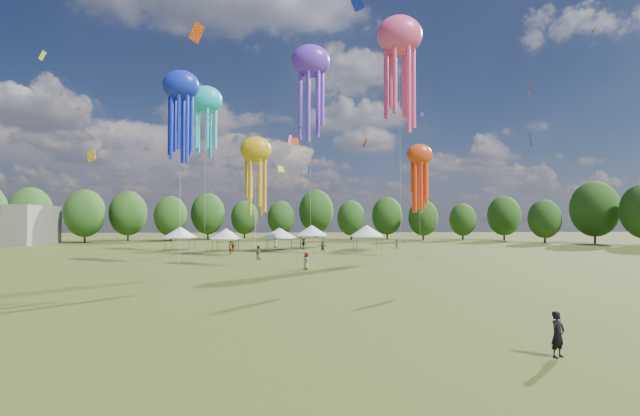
{
  "coord_description": "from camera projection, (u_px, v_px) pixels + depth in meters",
  "views": [
    {
      "loc": [
        -1.1,
        -18.0,
        5.09
      ],
      "look_at": [
        0.88,
        15.0,
        6.0
      ],
      "focal_mm": 23.82,
      "sensor_mm": 36.0,
      "label": 1
    }
  ],
  "objects": [
    {
      "name": "observer_main",
      "position": [
        558.0,
        334.0,
        15.7
      ],
      "size": [
        0.72,
        0.61,
        1.68
      ],
      "primitive_type": "imported",
      "rotation": [
        0.0,
        0.0,
        0.41
      ],
      "color": "black",
      "rests_on": "ground"
    },
    {
      "name": "spectators_far",
      "position": [
        302.0,
        246.0,
        67.43
      ],
      "size": [
        28.62,
        35.47,
        1.93
      ],
      "color": "gray",
      "rests_on": "ground"
    },
    {
      "name": "treeline",
      "position": [
        280.0,
        212.0,
        80.22
      ],
      "size": [
        201.57,
        95.24,
        13.43
      ],
      "color": "#38281C",
      "rests_on": "ground"
    },
    {
      "name": "festival_tents",
      "position": [
        280.0,
        232.0,
        71.78
      ],
      "size": [
        36.62,
        12.08,
        4.2
      ],
      "color": "#47474C",
      "rests_on": "ground"
    },
    {
      "name": "ground",
      "position": [
        320.0,
        340.0,
        17.89
      ],
      "size": [
        300.0,
        300.0,
        0.0
      ],
      "primitive_type": "plane",
      "color": "#384416",
      "rests_on": "ground"
    },
    {
      "name": "spectator_near",
      "position": [
        258.0,
        253.0,
        54.08
      ],
      "size": [
        1.08,
        1.06,
        1.75
      ],
      "primitive_type": "imported",
      "rotation": [
        0.0,
        0.0,
        2.41
      ],
      "color": "gray",
      "rests_on": "ground"
    },
    {
      "name": "small_kites",
      "position": [
        288.0,
        40.0,
        59.38
      ],
      "size": [
        78.55,
        61.94,
        46.54
      ],
      "color": "#1729D0",
      "rests_on": "ground"
    },
    {
      "name": "show_kites",
      "position": [
        317.0,
        92.0,
        55.92
      ],
      "size": [
        34.56,
        23.11,
        32.64
      ],
      "color": "#1729D0",
      "rests_on": "ground"
    }
  ]
}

